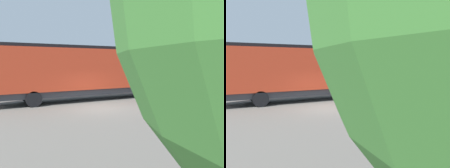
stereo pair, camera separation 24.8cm
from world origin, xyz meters
The scene contains 4 objects.
ground_plane centered at (0.00, 0.00, 0.00)m, with size 120.00×120.00×0.00m, color #666059.
locomotive centered at (-4.02, 2.15, 2.44)m, with size 2.93×17.00×4.38m.
lamp_post centered at (5.41, 1.38, 4.30)m, with size 0.54×0.54×5.96m.
platform_fence centered at (3.11, 5.84, 0.78)m, with size 0.05×9.14×1.20m.
Camera 2 is at (14.20, -6.72, 3.00)m, focal length 38.07 mm.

